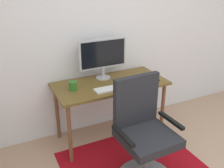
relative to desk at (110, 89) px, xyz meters
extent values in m
cube|color=white|center=(0.13, 0.38, 0.65)|extent=(6.00, 0.10, 2.60)
cube|color=brown|center=(0.00, 0.00, 0.07)|extent=(1.31, 0.62, 0.03)
cylinder|color=brown|center=(-0.60, -0.25, -0.30)|extent=(0.04, 0.04, 0.71)
cylinder|color=brown|center=(0.60, -0.25, -0.30)|extent=(0.04, 0.04, 0.71)
cylinder|color=brown|center=(-0.60, 0.25, -0.30)|extent=(0.04, 0.04, 0.71)
cylinder|color=brown|center=(0.60, 0.25, -0.30)|extent=(0.04, 0.04, 0.71)
cylinder|color=#B2B2B7|center=(-0.01, 0.17, 0.09)|extent=(0.18, 0.18, 0.01)
cylinder|color=#B2B2B7|center=(-0.01, 0.17, 0.16)|extent=(0.04, 0.04, 0.12)
cube|color=#B7B7BC|center=(-0.01, 0.17, 0.39)|extent=(0.59, 0.04, 0.35)
cube|color=black|center=(-0.01, 0.15, 0.39)|extent=(0.55, 0.00, 0.31)
cube|color=white|center=(-0.04, -0.17, 0.09)|extent=(0.43, 0.13, 0.02)
ellipsoid|color=white|center=(0.24, -0.13, 0.10)|extent=(0.06, 0.10, 0.03)
cylinder|color=#2D6E22|center=(-0.46, 0.00, 0.13)|extent=(0.09, 0.09, 0.10)
cube|color=black|center=(0.50, -0.15, 0.09)|extent=(0.12, 0.16, 0.01)
cylinder|color=slate|center=(-0.03, -0.85, -0.39)|extent=(0.06, 0.06, 0.43)
cube|color=#232328|center=(-0.03, -0.85, -0.14)|extent=(0.50, 0.50, 0.08)
cube|color=#232328|center=(-0.04, -0.64, 0.15)|extent=(0.47, 0.07, 0.50)
cube|color=black|center=(-0.29, -0.86, -0.03)|extent=(0.05, 0.34, 0.03)
cube|color=black|center=(0.24, -0.84, -0.03)|extent=(0.05, 0.34, 0.03)
camera|label=1|loc=(-1.18, -2.47, 1.26)|focal=40.92mm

